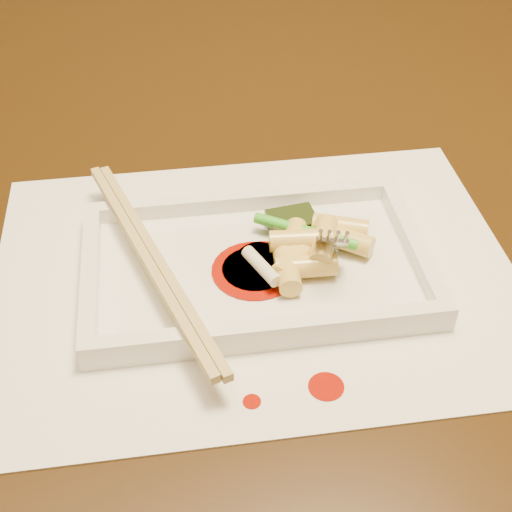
{
  "coord_description": "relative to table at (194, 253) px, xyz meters",
  "views": [
    {
      "loc": [
        -0.01,
        -0.55,
        1.13
      ],
      "look_at": [
        0.04,
        -0.15,
        0.77
      ],
      "focal_mm": 50.0,
      "sensor_mm": 36.0,
      "label": 1
    }
  ],
  "objects": [
    {
      "name": "table",
      "position": [
        0.0,
        0.0,
        0.0
      ],
      "size": [
        1.4,
        0.9,
        0.75
      ],
      "color": "black",
      "rests_on": "ground"
    },
    {
      "name": "placemat",
      "position": [
        0.04,
        -0.15,
        0.1
      ],
      "size": [
        0.4,
        0.3,
        0.0
      ],
      "primitive_type": "cube",
      "color": "white",
      "rests_on": "table"
    },
    {
      "name": "sauce_splatter_a",
      "position": [
        0.07,
        -0.26,
        0.1
      ],
      "size": [
        0.02,
        0.02,
        0.0
      ],
      "primitive_type": "cylinder",
      "color": "#9B1204",
      "rests_on": "placemat"
    },
    {
      "name": "sauce_splatter_b",
      "position": [
        0.02,
        -0.27,
        0.1
      ],
      "size": [
        0.01,
        0.01,
        0.0
      ],
      "primitive_type": "cylinder",
      "color": "#9B1204",
      "rests_on": "placemat"
    },
    {
      "name": "plate_base",
      "position": [
        0.04,
        -0.15,
        0.11
      ],
      "size": [
        0.26,
        0.16,
        0.01
      ],
      "primitive_type": "cube",
      "color": "white",
      "rests_on": "placemat"
    },
    {
      "name": "plate_rim_far",
      "position": [
        0.04,
        -0.07,
        0.12
      ],
      "size": [
        0.26,
        0.01,
        0.01
      ],
      "primitive_type": "cube",
      "color": "white",
      "rests_on": "plate_base"
    },
    {
      "name": "plate_rim_near",
      "position": [
        0.04,
        -0.22,
        0.12
      ],
      "size": [
        0.26,
        0.01,
        0.01
      ],
      "primitive_type": "cube",
      "color": "white",
      "rests_on": "plate_base"
    },
    {
      "name": "plate_rim_left",
      "position": [
        -0.08,
        -0.15,
        0.12
      ],
      "size": [
        0.01,
        0.14,
        0.01
      ],
      "primitive_type": "cube",
      "color": "white",
      "rests_on": "plate_base"
    },
    {
      "name": "plate_rim_right",
      "position": [
        0.17,
        -0.15,
        0.12
      ],
      "size": [
        0.01,
        0.14,
        0.01
      ],
      "primitive_type": "cube",
      "color": "white",
      "rests_on": "plate_base"
    },
    {
      "name": "veg_piece",
      "position": [
        0.08,
        -0.11,
        0.12
      ],
      "size": [
        0.04,
        0.03,
        0.01
      ],
      "primitive_type": "cube",
      "rotation": [
        0.0,
        0.0,
        0.14
      ],
      "color": "black",
      "rests_on": "plate_base"
    },
    {
      "name": "scallion_white",
      "position": [
        0.04,
        -0.16,
        0.12
      ],
      "size": [
        0.03,
        0.04,
        0.01
      ],
      "primitive_type": "cylinder",
      "rotation": [
        1.57,
        0.0,
        0.42
      ],
      "color": "#EAEACC",
      "rests_on": "plate_base"
    },
    {
      "name": "scallion_green",
      "position": [
        0.08,
        -0.13,
        0.12
      ],
      "size": [
        0.08,
        0.05,
        0.01
      ],
      "primitive_type": "cylinder",
      "rotation": [
        1.57,
        0.0,
        1.02
      ],
      "color": "green",
      "rests_on": "plate_base"
    },
    {
      "name": "chopstick_a",
      "position": [
        -0.04,
        -0.15,
        0.13
      ],
      "size": [
        0.09,
        0.24,
        0.01
      ],
      "primitive_type": "cube",
      "rotation": [
        0.0,
        0.0,
        0.32
      ],
      "color": "tan",
      "rests_on": "plate_rim_near"
    },
    {
      "name": "chopstick_b",
      "position": [
        -0.03,
        -0.15,
        0.13
      ],
      "size": [
        0.09,
        0.24,
        0.01
      ],
      "primitive_type": "cube",
      "rotation": [
        0.0,
        0.0,
        0.32
      ],
      "color": "tan",
      "rests_on": "plate_rim_near"
    },
    {
      "name": "fork",
      "position": [
        0.11,
        -0.13,
        0.18
      ],
      "size": [
        0.09,
        0.1,
        0.14
      ],
      "primitive_type": null,
      "color": "silver",
      "rests_on": "plate_base"
    },
    {
      "name": "sauce_blob_0",
      "position": [
        0.04,
        -0.15,
        0.11
      ],
      "size": [
        0.07,
        0.07,
        0.0
      ],
      "primitive_type": "cylinder",
      "color": "#9B1204",
      "rests_on": "plate_base"
    },
    {
      "name": "sauce_blob_1",
      "position": [
        0.05,
        -0.14,
        0.11
      ],
      "size": [
        0.04,
        0.04,
        0.0
      ],
      "primitive_type": "cylinder",
      "color": "#9B1204",
      "rests_on": "plate_base"
    },
    {
      "name": "sauce_blob_2",
      "position": [
        0.04,
        -0.15,
        0.11
      ],
      "size": [
        0.05,
        0.05,
        0.0
      ],
      "primitive_type": "cylinder",
      "color": "#9B1204",
      "rests_on": "plate_base"
    },
    {
      "name": "rice_cake_0",
      "position": [
        0.07,
        -0.15,
        0.12
      ],
      "size": [
        0.05,
        0.05,
        0.02
      ],
      "primitive_type": "cylinder",
      "rotation": [
        1.57,
        0.0,
        2.4
      ],
      "color": "#E7D46C",
      "rests_on": "plate_base"
    },
    {
      "name": "rice_cake_1",
      "position": [
        0.07,
        -0.14,
        0.12
      ],
      "size": [
        0.03,
        0.04,
        0.02
      ],
      "primitive_type": "cylinder",
      "rotation": [
        1.57,
        0.0,
        2.89
      ],
      "color": "#E7D46C",
      "rests_on": "plate_base"
    },
    {
      "name": "rice_cake_2",
      "position": [
        0.08,
        -0.14,
        0.13
      ],
      "size": [
        0.05,
        0.02,
        0.02
      ],
      "primitive_type": "cylinder",
      "rotation": [
        1.57,
        0.0,
        1.5
      ],
      "color": "#E7D46C",
      "rests_on": "plate_base"
    },
    {
      "name": "rice_cake_3",
      "position": [
        0.06,
        -0.17,
        0.12
      ],
      "size": [
        0.02,
        0.05,
        0.02
      ],
      "primitive_type": "cylinder",
      "rotation": [
        1.57,
        0.0,
        3.1
      ],
      "color": "#E7D46C",
      "rests_on": "plate_base"
    },
    {
      "name": "rice_cake_4",
      "position": [
        0.11,
        -0.12,
        0.12
      ],
      "size": [
        0.05,
        0.03,
        0.02
      ],
      "primitive_type": "cylinder",
      "rotation": [
        1.57,
        0.0,
        1.21
      ],
      "color": "#E7D46C",
      "rests_on": "plate_base"
    },
    {
      "name": "rice_cake_5",
      "position": [
        0.09,
        -0.15,
        0.13
      ],
      "size": [
        0.03,
        0.05,
        0.02
      ],
      "primitive_type": "cylinder",
      "rotation": [
        1.57,
        0.0,
        2.82
      ],
      "color": "#E7D46C",
      "rests_on": "plate_base"
    },
    {
      "name": "rice_cake_6",
      "position": [
        0.11,
        -0.14,
        0.12
      ],
      "size": [
        0.05,
        0.04,
        0.02
      ],
      "primitive_type": "cylinder",
      "rotation": [
        1.57,
        0.0,
        0.96
      ],
      "color": "#E7D46C",
      "rests_on": "plate_base"
    },
    {
      "name": "rice_cake_7",
      "position": [
        0.08,
        -0.17,
        0.12
      ],
      "size": [
        0.05,
        0.02,
        0.02
      ],
      "primitive_type": "cylinder",
      "rotation": [
        1.57,
        0.0,
        1.53
      ],
      "color": "#E7D46C",
      "rests_on": "plate_base"
    }
  ]
}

